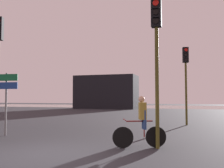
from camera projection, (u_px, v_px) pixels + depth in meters
ground_plane at (38, 156)px, 6.72m from camera, size 120.00×120.00×0.00m
water_strip at (168, 107)px, 43.94m from camera, size 80.00×16.00×0.01m
distant_building at (106, 92)px, 36.98m from camera, size 9.03×4.00×4.85m
traffic_light_near_right at (157, 44)px, 7.87m from camera, size 0.32×0.34×4.71m
traffic_light_far_right at (186, 71)px, 14.49m from camera, size 0.37×0.39×4.52m
direction_sign_post at (6, 92)px, 10.35m from camera, size 1.10×0.16×2.60m
cyclist at (141, 121)px, 7.85m from camera, size 1.59×0.75×1.62m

